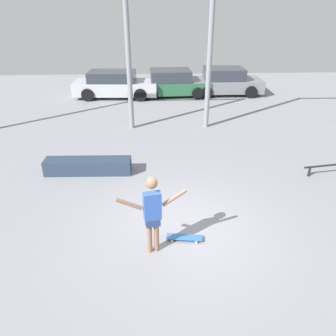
% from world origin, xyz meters
% --- Properties ---
extents(ground_plane, '(36.00, 36.00, 0.00)m').
position_xyz_m(ground_plane, '(0.00, 0.00, 0.00)').
color(ground_plane, gray).
extents(skateboarder, '(1.42, 0.38, 1.78)m').
position_xyz_m(skateboarder, '(-0.69, -0.66, 1.03)').
color(skateboarder, '#8C664C').
rests_on(skateboarder, ground_plane).
extents(skateboard, '(0.81, 0.32, 0.08)m').
position_xyz_m(skateboard, '(0.01, -0.33, 0.06)').
color(skateboard, '#2D66B2').
rests_on(skateboard, ground_plane).
extents(grind_box, '(2.63, 0.60, 0.46)m').
position_xyz_m(grind_box, '(-2.68, 2.97, 0.23)').
color(grind_box, '#28384C').
rests_on(grind_box, ground_plane).
extents(grind_rail, '(2.04, 0.38, 0.33)m').
position_xyz_m(grind_rail, '(4.87, 2.60, 0.26)').
color(grind_rail, black).
rests_on(grind_rail, ground_plane).
extents(canopy_support_left, '(6.01, 0.20, 5.84)m').
position_xyz_m(canopy_support_left, '(-4.46, 6.94, 3.61)').
color(canopy_support_left, gray).
rests_on(canopy_support_left, ground_plane).
extents(canopy_support_right, '(6.01, 0.20, 5.84)m').
position_xyz_m(canopy_support_right, '(4.46, 6.94, 3.61)').
color(canopy_support_right, gray).
rests_on(canopy_support_right, ground_plane).
extents(parked_car_silver, '(4.53, 2.01, 1.39)m').
position_xyz_m(parked_car_silver, '(-2.71, 11.82, 0.67)').
color(parked_car_silver, '#B7BABF').
rests_on(parked_car_silver, ground_plane).
extents(parked_car_green, '(4.02, 2.09, 1.39)m').
position_xyz_m(parked_car_green, '(0.42, 12.05, 0.67)').
color(parked_car_green, '#28603D').
rests_on(parked_car_green, ground_plane).
extents(parked_car_grey, '(3.92, 1.99, 1.44)m').
position_xyz_m(parked_car_grey, '(3.39, 12.21, 0.69)').
color(parked_car_grey, slate).
rests_on(parked_car_grey, ground_plane).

